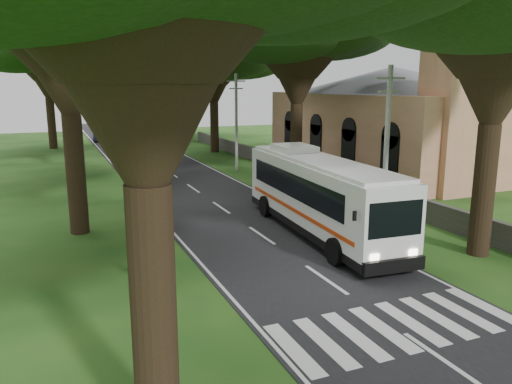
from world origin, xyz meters
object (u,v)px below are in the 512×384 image
church (393,111)px  pedestrian (150,264)px  distant_car_a (129,145)px  pole_far (177,110)px  pole_near (386,149)px  pole_mid (236,121)px  distant_car_b (99,136)px  distant_car_c (134,128)px  coach_bus (319,194)px

church → pedestrian: 30.21m
distant_car_a → pedestrian: bearing=70.4°
church → pole_far: 27.41m
pole_near → pole_mid: bearing=90.0°
distant_car_b → pole_far: bearing=-35.6°
distant_car_a → pole_mid: bearing=101.1°
pole_far → distant_car_c: 17.33m
church → pole_far: (-12.36, 24.45, -0.73)m
pole_far → distant_car_c: (-2.50, 16.81, -3.42)m
pole_near → pole_mid: size_ratio=1.00×
pole_near → distant_car_c: bearing=92.5°
pole_near → pole_far: (0.00, 40.00, 0.00)m
distant_car_a → distant_car_c: distant_car_c is taller
distant_car_b → pedestrian: size_ratio=1.92×
pole_far → distant_car_b: size_ratio=2.15×
pole_far → distant_car_c: size_ratio=1.60×
distant_car_a → pole_far: bearing=-157.0°
church → pole_mid: (-12.36, 4.45, -0.73)m
church → coach_bus: (-15.16, -14.21, -2.93)m
pole_near → coach_bus: (-2.80, 1.33, -2.20)m
church → pedestrian: (-24.01, -17.91, -3.94)m
distant_car_c → distant_car_a: bearing=76.3°
pole_near → distant_car_c: (-2.50, 56.81, -3.42)m
pole_near → distant_car_c: pole_near is taller
pole_near → pedestrian: bearing=-168.5°
pole_near → distant_car_c: 56.96m
distant_car_a → coach_bus: bearing=84.3°
pole_mid → distant_car_c: bearing=93.9°
church → pedestrian: size_ratio=12.37×
church → pole_mid: 13.16m
distant_car_b → pedestrian: pedestrian is taller
coach_bus → pedestrian: (-8.85, -3.70, -1.01)m
pole_near → pole_mid: same height
coach_bus → distant_car_c: size_ratio=2.52×
pole_far → distant_car_b: (-8.50, 7.56, -3.54)m
coach_bus → distant_car_c: bearing=93.3°
pole_far → distant_car_a: 8.72m
pole_near → pole_far: same height
pole_far → distant_car_c: bearing=98.5°
pole_far → coach_bus: pole_far is taller
church → pole_mid: size_ratio=3.00×
pole_mid → pole_far: 20.00m
pole_mid → distant_car_a: (-6.56, 15.41, -3.44)m
pole_mid → pedestrian: (-11.65, -22.36, -3.21)m
pole_far → pole_mid: bearing=-90.0°
church → pole_near: (-12.36, -15.55, -0.73)m
pole_near → church: bearing=51.5°
pole_mid → distant_car_b: (-8.50, 27.56, -3.54)m
church → pole_far: size_ratio=3.00×
pole_mid → church: bearing=-19.8°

